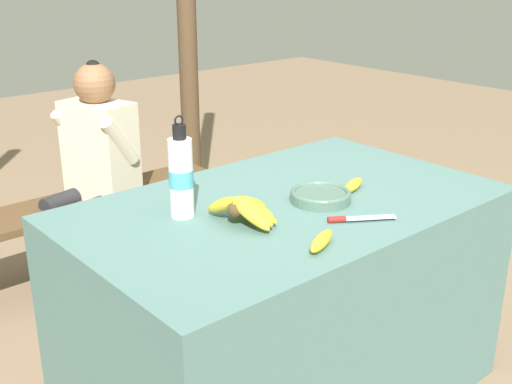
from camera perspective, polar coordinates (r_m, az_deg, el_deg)
market_counter at (r=2.31m, az=2.51°, el=-9.83°), size 1.45×0.89×0.78m
banana_bunch_ripe at (r=1.95m, az=-1.15°, el=-1.38°), size 0.18×0.27×0.11m
serving_bowl at (r=2.15m, az=5.75°, el=-0.31°), size 0.20×0.20×0.04m
water_bottle at (r=1.99m, az=-6.68°, el=1.41°), size 0.08×0.08×0.32m
loose_banana_front at (r=1.81m, az=5.85°, el=-4.35°), size 0.15×0.10×0.04m
loose_banana_side at (r=2.26m, az=8.62°, el=0.60°), size 0.14×0.08×0.04m
knife at (r=2.00m, az=8.51°, el=-2.35°), size 0.19×0.14×0.02m
wooden_bench at (r=3.21m, az=-17.06°, el=-2.26°), size 1.73×0.32×0.43m
seated_vendor at (r=3.15m, az=-14.25°, el=2.86°), size 0.46×0.43×1.10m
support_post_far at (r=3.80m, az=-6.21°, el=15.91°), size 0.11×0.11×2.53m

